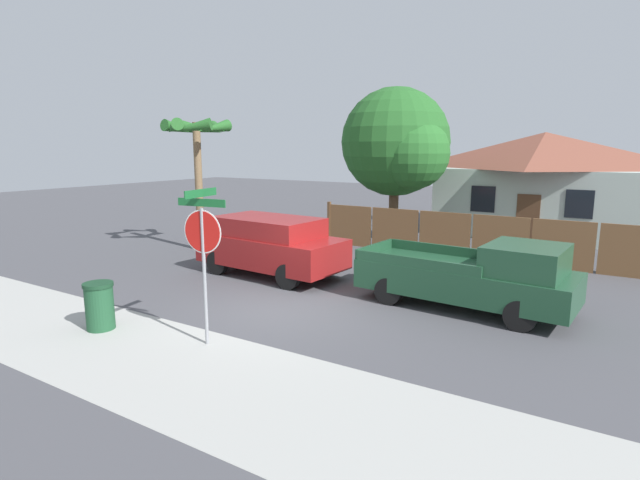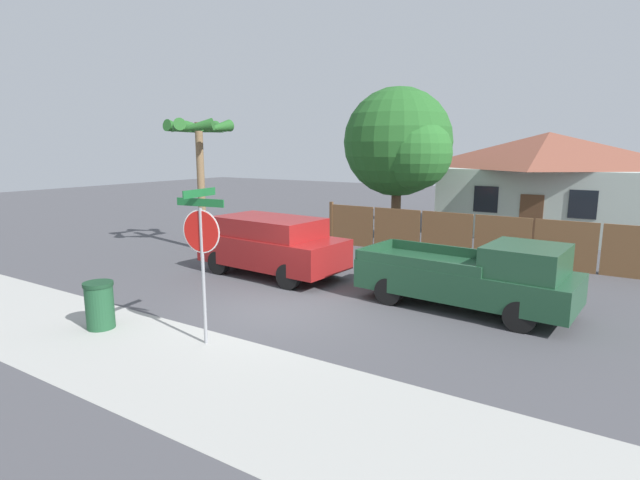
{
  "view_description": "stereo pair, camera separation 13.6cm",
  "coord_description": "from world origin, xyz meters",
  "px_view_note": "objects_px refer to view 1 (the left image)",
  "views": [
    {
      "loc": [
        6.98,
        -9.33,
        3.86
      ],
      "look_at": [
        0.54,
        0.99,
        1.6
      ],
      "focal_mm": 28.0,
      "sensor_mm": 36.0,
      "label": 1
    },
    {
      "loc": [
        7.1,
        -9.26,
        3.86
      ],
      "look_at": [
        0.54,
        0.99,
        1.6
      ],
      "focal_mm": 28.0,
      "sensor_mm": 36.0,
      "label": 2
    }
  ],
  "objects_px": {
    "orange_pickup": "(475,276)",
    "red_suv": "(270,244)",
    "oak_tree": "(399,145)",
    "palm_tree": "(197,139)",
    "house": "(542,181)",
    "trash_bin": "(100,306)",
    "stop_sign": "(203,240)"
  },
  "relations": [
    {
      "from": "palm_tree",
      "to": "trash_bin",
      "type": "bearing_deg",
      "value": -59.26
    },
    {
      "from": "house",
      "to": "palm_tree",
      "type": "relative_size",
      "value": 1.8
    },
    {
      "from": "palm_tree",
      "to": "red_suv",
      "type": "relative_size",
      "value": 1.04
    },
    {
      "from": "house",
      "to": "stop_sign",
      "type": "xyz_separation_m",
      "value": [
        -3.42,
        -17.82,
        -0.24
      ]
    },
    {
      "from": "house",
      "to": "oak_tree",
      "type": "bearing_deg",
      "value": -130.71
    },
    {
      "from": "palm_tree",
      "to": "stop_sign",
      "type": "relative_size",
      "value": 1.58
    },
    {
      "from": "oak_tree",
      "to": "red_suv",
      "type": "distance_m",
      "value": 7.98
    },
    {
      "from": "palm_tree",
      "to": "orange_pickup",
      "type": "distance_m",
      "value": 11.42
    },
    {
      "from": "orange_pickup",
      "to": "trash_bin",
      "type": "height_order",
      "value": "orange_pickup"
    },
    {
      "from": "red_suv",
      "to": "stop_sign",
      "type": "relative_size",
      "value": 1.52
    },
    {
      "from": "house",
      "to": "red_suv",
      "type": "bearing_deg",
      "value": -113.97
    },
    {
      "from": "orange_pickup",
      "to": "trash_bin",
      "type": "bearing_deg",
      "value": -134.84
    },
    {
      "from": "palm_tree",
      "to": "trash_bin",
      "type": "xyz_separation_m",
      "value": [
        4.34,
        -7.3,
        -3.65
      ]
    },
    {
      "from": "red_suv",
      "to": "stop_sign",
      "type": "xyz_separation_m",
      "value": [
        2.27,
        -5.04,
        1.14
      ]
    },
    {
      "from": "oak_tree",
      "to": "stop_sign",
      "type": "bearing_deg",
      "value": -84.06
    },
    {
      "from": "red_suv",
      "to": "trash_bin",
      "type": "bearing_deg",
      "value": -88.73
    },
    {
      "from": "house",
      "to": "stop_sign",
      "type": "height_order",
      "value": "house"
    },
    {
      "from": "house",
      "to": "palm_tree",
      "type": "distance_m",
      "value": 15.28
    },
    {
      "from": "oak_tree",
      "to": "orange_pickup",
      "type": "relative_size",
      "value": 1.21
    },
    {
      "from": "house",
      "to": "stop_sign",
      "type": "bearing_deg",
      "value": -100.85
    },
    {
      "from": "oak_tree",
      "to": "orange_pickup",
      "type": "bearing_deg",
      "value": -54.76
    },
    {
      "from": "red_suv",
      "to": "oak_tree",
      "type": "bearing_deg",
      "value": 86.4
    },
    {
      "from": "trash_bin",
      "to": "house",
      "type": "bearing_deg",
      "value": 72.09
    },
    {
      "from": "house",
      "to": "orange_pickup",
      "type": "bearing_deg",
      "value": -87.83
    },
    {
      "from": "trash_bin",
      "to": "red_suv",
      "type": "bearing_deg",
      "value": 87.23
    },
    {
      "from": "house",
      "to": "trash_bin",
      "type": "height_order",
      "value": "house"
    },
    {
      "from": "trash_bin",
      "to": "stop_sign",
      "type": "bearing_deg",
      "value": 13.48
    },
    {
      "from": "palm_tree",
      "to": "orange_pickup",
      "type": "height_order",
      "value": "palm_tree"
    },
    {
      "from": "red_suv",
      "to": "orange_pickup",
      "type": "distance_m",
      "value": 6.17
    },
    {
      "from": "orange_pickup",
      "to": "red_suv",
      "type": "bearing_deg",
      "value": -176.14
    },
    {
      "from": "oak_tree",
      "to": "house",
      "type": "bearing_deg",
      "value": 49.29
    },
    {
      "from": "orange_pickup",
      "to": "palm_tree",
      "type": "bearing_deg",
      "value": 175.23
    }
  ]
}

